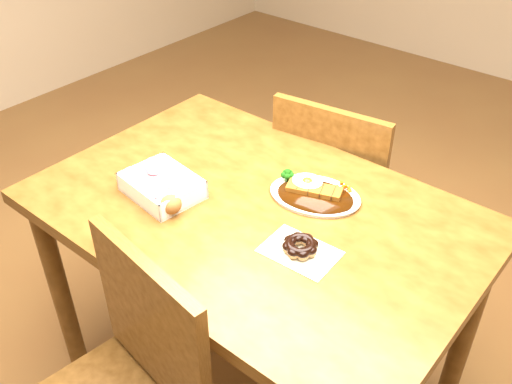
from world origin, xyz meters
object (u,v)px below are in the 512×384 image
Objects in this scene: table at (255,235)px; katsu_curry_plate at (314,193)px; donut_box at (160,185)px; pon_de_ring at (300,246)px; chair_far at (338,192)px.

katsu_curry_plate is at bearing 56.87° from table.
katsu_curry_plate is 0.43m from donut_box.
donut_box is 1.27× the size of pon_de_ring.
pon_de_ring is (0.25, -0.60, 0.29)m from chair_far.
katsu_curry_plate is at bearing 102.18° from chair_far.
donut_box is at bearing -173.61° from pon_de_ring.
katsu_curry_plate is (0.09, 0.14, 0.11)m from table.
katsu_curry_plate is 0.24m from pon_de_ring.
katsu_curry_plate reaches higher than pon_de_ring.
chair_far is at bearing 110.39° from katsu_curry_plate.
chair_far reaches higher than katsu_curry_plate.
chair_far is 3.00× the size of katsu_curry_plate.
katsu_curry_plate reaches higher than table.
donut_box reaches higher than pon_de_ring.
pon_de_ring is at bearing -63.04° from katsu_curry_plate.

